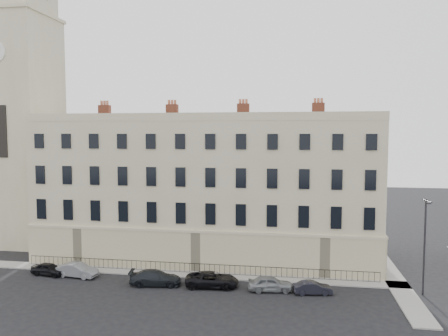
{
  "coord_description": "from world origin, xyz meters",
  "views": [
    {
      "loc": [
        3.49,
        -35.55,
        13.86
      ],
      "look_at": [
        -3.8,
        10.0,
        10.11
      ],
      "focal_mm": 35.0,
      "sensor_mm": 36.0,
      "label": 1
    }
  ],
  "objects_px": {
    "car_b": "(77,270)",
    "streetlamp": "(425,242)",
    "car_f": "(313,288)",
    "car_e": "(270,284)",
    "car_a": "(49,269)",
    "car_c": "(156,278)",
    "car_d": "(212,280)"
  },
  "relations": [
    {
      "from": "car_b",
      "to": "car_f",
      "type": "height_order",
      "value": "car_b"
    },
    {
      "from": "car_c",
      "to": "car_d",
      "type": "relative_size",
      "value": 0.98
    },
    {
      "from": "car_d",
      "to": "streetlamp",
      "type": "distance_m",
      "value": 18.59
    },
    {
      "from": "car_b",
      "to": "streetlamp",
      "type": "height_order",
      "value": "streetlamp"
    },
    {
      "from": "car_d",
      "to": "car_a",
      "type": "bearing_deg",
      "value": 82.77
    },
    {
      "from": "car_c",
      "to": "car_d",
      "type": "bearing_deg",
      "value": -93.57
    },
    {
      "from": "car_f",
      "to": "streetlamp",
      "type": "xyz_separation_m",
      "value": [
        9.27,
        1.16,
        4.07
      ]
    },
    {
      "from": "car_e",
      "to": "streetlamp",
      "type": "distance_m",
      "value": 13.55
    },
    {
      "from": "car_d",
      "to": "car_f",
      "type": "relative_size",
      "value": 1.45
    },
    {
      "from": "car_a",
      "to": "car_c",
      "type": "relative_size",
      "value": 0.75
    },
    {
      "from": "car_a",
      "to": "car_e",
      "type": "height_order",
      "value": "car_e"
    },
    {
      "from": "car_a",
      "to": "car_b",
      "type": "distance_m",
      "value": 2.99
    },
    {
      "from": "car_d",
      "to": "car_c",
      "type": "bearing_deg",
      "value": 89.09
    },
    {
      "from": "car_e",
      "to": "car_c",
      "type": "bearing_deg",
      "value": 82.84
    },
    {
      "from": "car_a",
      "to": "car_c",
      "type": "height_order",
      "value": "car_c"
    },
    {
      "from": "car_a",
      "to": "car_d",
      "type": "bearing_deg",
      "value": -84.12
    },
    {
      "from": "car_e",
      "to": "car_f",
      "type": "height_order",
      "value": "car_e"
    },
    {
      "from": "car_a",
      "to": "car_f",
      "type": "bearing_deg",
      "value": -84.08
    },
    {
      "from": "car_a",
      "to": "streetlamp",
      "type": "bearing_deg",
      "value": -81.53
    },
    {
      "from": "car_e",
      "to": "streetlamp",
      "type": "relative_size",
      "value": 0.47
    },
    {
      "from": "car_b",
      "to": "car_e",
      "type": "bearing_deg",
      "value": -84.66
    },
    {
      "from": "car_b",
      "to": "car_f",
      "type": "bearing_deg",
      "value": -84.55
    },
    {
      "from": "car_b",
      "to": "car_f",
      "type": "distance_m",
      "value": 22.21
    },
    {
      "from": "car_c",
      "to": "car_e",
      "type": "xyz_separation_m",
      "value": [
        10.4,
        0.13,
        -0.01
      ]
    },
    {
      "from": "car_c",
      "to": "car_d",
      "type": "xyz_separation_m",
      "value": [
        5.17,
        0.36,
        -0.02
      ]
    },
    {
      "from": "car_a",
      "to": "car_b",
      "type": "relative_size",
      "value": 0.87
    },
    {
      "from": "car_c",
      "to": "car_a",
      "type": "bearing_deg",
      "value": 77.18
    },
    {
      "from": "car_b",
      "to": "streetlamp",
      "type": "distance_m",
      "value": 31.71
    },
    {
      "from": "car_a",
      "to": "car_e",
      "type": "bearing_deg",
      "value": -84.14
    },
    {
      "from": "car_a",
      "to": "streetlamp",
      "type": "xyz_separation_m",
      "value": [
        34.45,
        0.14,
        4.01
      ]
    },
    {
      "from": "car_e",
      "to": "streetlamp",
      "type": "xyz_separation_m",
      "value": [
        12.92,
        1.04,
        3.94
      ]
    },
    {
      "from": "car_c",
      "to": "car_e",
      "type": "relative_size",
      "value": 1.2
    }
  ]
}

